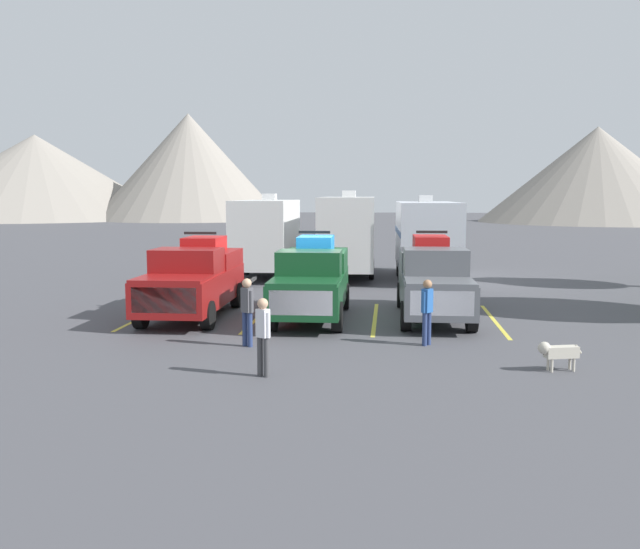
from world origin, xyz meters
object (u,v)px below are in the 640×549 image
person_b (427,308)px  dog (557,352)px  pickup_truck_c (433,279)px  camper_trailer_b (348,232)px  pickup_truck_b (312,279)px  camper_trailer_a (267,233)px  pickup_truck_a (194,278)px  person_a (263,332)px  camper_trailer_c (427,235)px  person_c (247,307)px

person_b → dog: bearing=-40.9°
pickup_truck_c → camper_trailer_b: bearing=107.7°
person_b → dog: size_ratio=1.70×
pickup_truck_b → camper_trailer_b: 10.54m
camper_trailer_a → camper_trailer_b: camper_trailer_b is taller
camper_trailer_b → dog: bearing=-71.6°
pickup_truck_a → camper_trailer_b: bearing=68.8°
person_a → camper_trailer_c: bearing=76.2°
person_b → camper_trailer_c: bearing=87.1°
pickup_truck_c → person_c: 6.62m
dog → camper_trailer_b: bearing=108.4°
pickup_truck_c → dog: size_ratio=6.06×
camper_trailer_b → person_c: 14.72m
person_b → pickup_truck_c: bearing=84.5°
person_a → person_b: size_ratio=0.99×
camper_trailer_c → person_c: camper_trailer_c is taller
pickup_truck_b → camper_trailer_a: bearing=107.5°
pickup_truck_a → person_c: pickup_truck_a is taller
camper_trailer_b → person_c: size_ratio=4.98×
person_b → person_c: (-4.39, -0.57, 0.03)m
pickup_truck_a → person_b: 7.72m
person_b → dog: person_b is taller
camper_trailer_a → camper_trailer_c: (7.14, -0.00, -0.03)m
camper_trailer_b → pickup_truck_b: bearing=-92.5°
camper_trailer_b → person_a: camper_trailer_b is taller
camper_trailer_a → camper_trailer_b: (3.65, 0.35, 0.07)m
person_c → camper_trailer_c: bearing=70.4°
pickup_truck_a → person_a: pickup_truck_a is taller
pickup_truck_a → camper_trailer_c: (7.57, 10.18, 0.78)m
person_b → camper_trailer_a: bearing=115.3°
person_a → dog: 6.20m
pickup_truck_a → dog: (9.48, -5.73, -0.74)m
dog → person_b: bearing=139.1°
person_b → person_a: bearing=-136.7°
pickup_truck_b → person_c: bearing=-105.5°
camper_trailer_c → dog: size_ratio=8.39×
camper_trailer_c → pickup_truck_a: bearing=-126.6°
pickup_truck_a → camper_trailer_c: 12.71m
pickup_truck_b → person_a: pickup_truck_b is taller
person_c → dog: person_c is taller
camper_trailer_b → camper_trailer_c: bearing=-5.8°
camper_trailer_c → dog: bearing=-83.2°
camper_trailer_a → person_a: bearing=-80.1°
pickup_truck_b → camper_trailer_a: (-3.20, 10.14, 0.80)m
pickup_truck_c → camper_trailer_b: (-3.19, 10.01, 0.87)m
pickup_truck_a → dog: pickup_truck_a is taller
pickup_truck_b → person_b: size_ratio=3.41×
person_a → dog: bearing=9.8°
pickup_truck_c → camper_trailer_c: camper_trailer_c is taller
camper_trailer_a → dog: camper_trailer_a is taller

